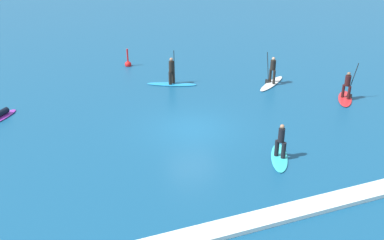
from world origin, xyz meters
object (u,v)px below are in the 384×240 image
(surfer_on_teal_board, at_px, (280,151))
(surfer_on_white_board, at_px, (272,78))
(marker_buoy, at_px, (128,64))
(surfer_on_blue_board, at_px, (172,77))
(surfer_on_red_board, at_px, (346,93))

(surfer_on_teal_board, distance_m, surfer_on_white_board, 9.60)
(surfer_on_teal_board, distance_m, marker_buoy, 15.76)
(surfer_on_white_board, bearing_deg, surfer_on_teal_board, 25.21)
(surfer_on_blue_board, height_order, surfer_on_teal_board, surfer_on_blue_board)
(surfer_on_blue_board, distance_m, marker_buoy, 5.01)
(surfer_on_teal_board, xyz_separation_m, surfer_on_white_board, (4.52, 8.46, 0.06))
(surfer_on_red_board, xyz_separation_m, marker_buoy, (-10.52, 10.77, -0.23))
(surfer_on_blue_board, height_order, surfer_on_white_board, surfer_on_blue_board)
(surfer_on_blue_board, bearing_deg, surfer_on_red_board, -9.14)
(surfer_on_red_board, xyz_separation_m, surfer_on_white_board, (-2.79, 3.81, 0.02))
(marker_buoy, bearing_deg, surfer_on_red_board, -45.68)
(surfer_on_blue_board, bearing_deg, marker_buoy, 135.46)
(surfer_on_blue_board, distance_m, surfer_on_teal_board, 10.83)
(surfer_on_blue_board, height_order, surfer_on_red_board, surfer_on_red_board)
(surfer_on_teal_board, height_order, surfer_on_white_board, surfer_on_white_board)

